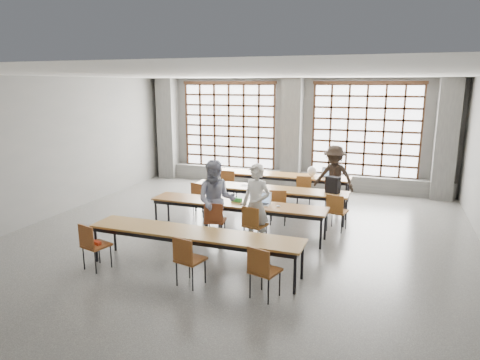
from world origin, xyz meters
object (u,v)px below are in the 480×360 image
at_px(chair_mid_right, 336,209).
at_px(green_box, 236,200).
at_px(chair_front_right, 253,222).
at_px(chair_mid_centre, 278,203).
at_px(mouse, 278,206).
at_px(desk_row_d, 194,235).
at_px(chair_front_left, 215,218).
at_px(laptop_back, 328,175).
at_px(student_male, 256,205).
at_px(laptop_front, 262,201).
at_px(phone, 243,204).
at_px(chair_mid_left, 200,196).
at_px(red_pouch, 96,243).
at_px(chair_back_mid, 304,188).
at_px(student_female, 216,201).
at_px(chair_back_right, 333,190).
at_px(student_back, 334,177).
at_px(desk_row_c, 237,205).
at_px(chair_near_left, 92,242).
at_px(desk_row_b, 269,190).
at_px(desk_row_a, 281,176).
at_px(chair_back_left, 229,182).
at_px(chair_near_mid, 187,256).
at_px(chair_near_right, 262,267).
at_px(backpack, 333,185).

height_order(chair_mid_right, green_box, chair_mid_right).
bearing_deg(chair_front_right, chair_mid_centre, 85.80).
bearing_deg(mouse, green_box, 174.29).
distance_m(desk_row_d, chair_front_left, 1.46).
height_order(chair_front_left, green_box, chair_front_left).
height_order(laptop_back, mouse, laptop_back).
distance_m(student_male, mouse, 0.61).
relative_size(laptop_front, phone, 2.80).
height_order(chair_mid_left, red_pouch, chair_mid_left).
bearing_deg(chair_back_mid, student_female, -111.66).
distance_m(student_female, laptop_back, 4.31).
relative_size(chair_back_right, student_back, 0.51).
relative_size(desk_row_c, chair_back_right, 4.55).
bearing_deg(chair_mid_left, phone, -34.12).
xyz_separation_m(chair_near_left, phone, (1.98, 2.59, 0.20)).
relative_size(desk_row_b, chair_near_left, 4.55).
xyz_separation_m(chair_back_right, chair_front_left, (-2.03, -3.31, 0.00)).
height_order(desk_row_d, phone, phone).
relative_size(desk_row_a, student_back, 2.33).
xyz_separation_m(chair_mid_centre, chair_front_right, (-0.11, -1.56, 0.00)).
bearing_deg(desk_row_b, laptop_back, 56.73).
bearing_deg(desk_row_a, green_box, -93.54).
relative_size(chair_back_mid, phone, 6.77).
distance_m(student_male, phone, 0.59).
bearing_deg(chair_front_left, chair_front_right, 0.07).
xyz_separation_m(desk_row_c, laptop_front, (0.55, 0.11, 0.13)).
distance_m(chair_back_left, chair_near_mid, 5.54).
height_order(chair_front_right, student_male, student_male).
distance_m(chair_front_right, chair_near_right, 2.22).
relative_size(chair_mid_left, mouse, 8.98).
relative_size(chair_back_mid, mouse, 8.98).
xyz_separation_m(chair_front_left, phone, (0.46, 0.53, 0.20)).
bearing_deg(mouse, phone, -174.07).
height_order(phone, backpack, backpack).
distance_m(chair_back_mid, student_male, 3.22).
distance_m(chair_mid_centre, red_pouch, 4.32).
bearing_deg(chair_back_left, mouse, -50.91).
xyz_separation_m(chair_back_left, chair_back_right, (2.99, -0.00, 0.00)).
bearing_deg(chair_near_right, chair_mid_centre, 101.03).
distance_m(desk_row_b, backpack, 1.62).
bearing_deg(laptop_front, chair_near_mid, -99.05).
bearing_deg(backpack, desk_row_d, -100.00).
xyz_separation_m(chair_front_left, mouse, (1.23, 0.61, 0.21)).
xyz_separation_m(chair_front_left, red_pouch, (-1.49, -1.99, -0.04)).
relative_size(chair_front_left, green_box, 3.52).
relative_size(chair_near_mid, student_female, 0.50).
distance_m(desk_row_d, student_male, 1.72).
height_order(desk_row_c, phone, phone).
height_order(chair_back_mid, student_male, student_male).
xyz_separation_m(desk_row_b, student_male, (0.32, -2.06, 0.20)).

